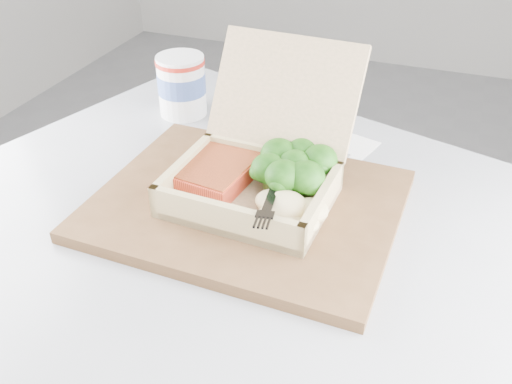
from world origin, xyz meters
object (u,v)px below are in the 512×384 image
at_px(serving_tray, 247,205).
at_px(paper_cup, 182,84).
at_px(cafe_table, 211,329).
at_px(takeout_container, 262,159).

xyz_separation_m(serving_tray, paper_cup, (-0.20, 0.22, 0.05)).
relative_size(cafe_table, takeout_container, 3.90).
distance_m(cafe_table, takeout_container, 0.26).
bearing_deg(paper_cup, cafe_table, -58.84).
relative_size(cafe_table, paper_cup, 9.53).
bearing_deg(takeout_container, paper_cup, 140.83).
distance_m(cafe_table, serving_tray, 0.20).
relative_size(serving_tray, paper_cup, 3.75).
relative_size(cafe_table, serving_tray, 2.54).
bearing_deg(paper_cup, takeout_container, -41.97).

